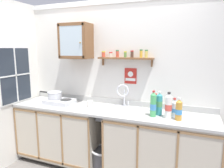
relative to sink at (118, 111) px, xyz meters
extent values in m
cube|color=silver|center=(-0.14, 0.28, 0.33)|extent=(3.46, 0.05, 2.43)
cube|color=white|center=(-0.14, 0.25, 1.49)|extent=(3.46, 0.02, 0.05)
cube|color=black|center=(-0.92, -0.01, -0.85)|extent=(1.24, 0.52, 0.08)
cube|color=beige|center=(-0.92, -0.04, -0.41)|extent=(1.26, 0.58, 0.80)
cube|color=#997047|center=(-0.92, -0.33, -0.04)|extent=(1.26, 0.01, 0.03)
cube|color=#997047|center=(-0.92, -0.33, -0.76)|extent=(1.26, 0.01, 0.03)
cube|color=#997047|center=(-1.55, -0.33, -0.41)|extent=(0.02, 0.01, 0.74)
cube|color=#997047|center=(-1.13, -0.33, -0.41)|extent=(0.02, 0.01, 0.74)
cube|color=#997047|center=(-0.71, -0.33, -0.41)|extent=(0.02, 0.01, 0.74)
cube|color=#997047|center=(-0.29, -0.33, -0.41)|extent=(0.02, 0.01, 0.74)
cube|color=beige|center=(0.59, -0.04, -0.41)|extent=(1.36, 0.58, 0.80)
cube|color=#997047|center=(0.59, -0.33, -0.04)|extent=(1.36, 0.01, 0.03)
cube|color=#997047|center=(-0.09, -0.33, -0.41)|extent=(0.02, 0.01, 0.74)
cube|color=#997047|center=(0.36, -0.33, -0.41)|extent=(0.02, 0.01, 0.74)
cube|color=#997047|center=(0.82, -0.33, -0.41)|extent=(0.02, 0.01, 0.74)
cube|color=#B2B2AD|center=(-0.14, -0.04, 0.01)|extent=(2.82, 0.61, 0.03)
cube|color=#B2B2AD|center=(-0.14, 0.24, 0.07)|extent=(2.82, 0.02, 0.08)
cube|color=silver|center=(0.00, -0.02, 0.03)|extent=(0.59, 0.42, 0.01)
cube|color=slate|center=(0.00, -0.02, -0.10)|extent=(0.51, 0.34, 0.01)
cube|color=slate|center=(0.00, 0.16, -0.04)|extent=(0.51, 0.01, 0.14)
cube|color=slate|center=(0.00, -0.19, -0.04)|extent=(0.51, 0.01, 0.14)
cylinder|color=#4C4C51|center=(0.00, -0.02, -0.11)|extent=(0.04, 0.04, 0.01)
cylinder|color=silver|center=(0.02, 0.21, 0.04)|extent=(0.05, 0.05, 0.02)
cylinder|color=silver|center=(0.02, 0.21, 0.16)|extent=(0.02, 0.02, 0.22)
torus|color=silver|center=(0.02, 0.13, 0.27)|extent=(0.18, 0.02, 0.18)
cylinder|color=silver|center=(0.08, 0.21, 0.07)|extent=(0.02, 0.02, 0.05)
cube|color=silver|center=(-0.93, -0.05, 0.06)|extent=(0.42, 0.30, 0.07)
cylinder|color=#2D2D2D|center=(-1.03, -0.03, 0.09)|extent=(0.17, 0.17, 0.01)
cylinder|color=#2D2D2D|center=(-0.82, -0.03, 0.09)|extent=(0.17, 0.17, 0.01)
cylinder|color=black|center=(-1.03, -0.18, 0.06)|extent=(0.03, 0.02, 0.03)
cylinder|color=black|center=(-0.82, -0.18, 0.06)|extent=(0.03, 0.02, 0.03)
cylinder|color=silver|center=(-1.03, -0.03, 0.14)|extent=(0.21, 0.21, 0.10)
torus|color=silver|center=(-1.03, -0.03, 0.19)|extent=(0.22, 0.22, 0.01)
cylinder|color=black|center=(-1.22, -0.02, 0.18)|extent=(0.18, 0.03, 0.02)
cylinder|color=white|center=(0.68, -0.12, 0.16)|extent=(0.08, 0.08, 0.26)
cone|color=white|center=(0.68, -0.12, 0.31)|extent=(0.08, 0.08, 0.04)
cylinder|color=#262626|center=(0.68, -0.12, 0.33)|extent=(0.04, 0.04, 0.02)
cylinder|color=#D84C3F|center=(0.68, -0.12, 0.16)|extent=(0.08, 0.08, 0.07)
cylinder|color=teal|center=(0.56, -0.03, 0.15)|extent=(0.07, 0.07, 0.25)
cone|color=teal|center=(0.56, -0.03, 0.29)|extent=(0.07, 0.07, 0.03)
cylinder|color=white|center=(0.56, -0.03, 0.32)|extent=(0.03, 0.03, 0.02)
cylinder|color=#4C9959|center=(0.56, -0.03, 0.17)|extent=(0.08, 0.08, 0.07)
cylinder|color=#8CB7E0|center=(0.50, 0.06, 0.13)|extent=(0.07, 0.07, 0.20)
cone|color=#8CB7E0|center=(0.50, 0.06, 0.24)|extent=(0.06, 0.06, 0.03)
cylinder|color=red|center=(0.50, 0.06, 0.27)|extent=(0.03, 0.03, 0.02)
cylinder|color=#4C9959|center=(0.50, 0.06, 0.12)|extent=(0.07, 0.07, 0.06)
cylinder|color=silver|center=(0.74, -0.01, 0.11)|extent=(0.08, 0.08, 0.17)
cone|color=silver|center=(0.74, -0.01, 0.22)|extent=(0.08, 0.08, 0.04)
cylinder|color=red|center=(0.74, -0.01, 0.25)|extent=(0.04, 0.04, 0.02)
cylinder|color=#3F8CCC|center=(0.74, -0.01, 0.10)|extent=(0.08, 0.08, 0.05)
cylinder|color=#4CB266|center=(0.50, -0.12, 0.16)|extent=(0.07, 0.07, 0.27)
cone|color=#4CB266|center=(0.50, -0.12, 0.31)|extent=(0.07, 0.07, 0.03)
cylinder|color=red|center=(0.50, -0.12, 0.34)|extent=(0.03, 0.03, 0.02)
cylinder|color=#3F8CCC|center=(0.50, -0.12, 0.15)|extent=(0.08, 0.08, 0.08)
cylinder|color=gold|center=(0.80, -0.14, 0.13)|extent=(0.08, 0.08, 0.21)
cone|color=gold|center=(0.80, -0.14, 0.26)|extent=(0.07, 0.07, 0.03)
cylinder|color=white|center=(0.80, -0.14, 0.28)|extent=(0.03, 0.03, 0.02)
cylinder|color=#3F8CCC|center=(0.80, -0.14, 0.13)|extent=(0.08, 0.08, 0.06)
cylinder|color=white|center=(-0.41, -0.04, 0.07)|extent=(0.08, 0.08, 0.09)
torus|color=white|center=(-0.42, 0.01, 0.08)|extent=(0.02, 0.07, 0.06)
cube|color=brown|center=(-0.71, 0.12, 0.96)|extent=(0.45, 0.27, 0.51)
cube|color=silver|center=(-0.71, -0.02, 0.96)|extent=(0.37, 0.01, 0.42)
cube|color=brown|center=(-0.91, -0.02, 0.96)|extent=(0.04, 0.01, 0.48)
cube|color=brown|center=(-0.51, -0.02, 0.96)|extent=(0.04, 0.01, 0.48)
cube|color=brown|center=(-0.71, -0.02, 1.19)|extent=(0.42, 0.01, 0.04)
cube|color=brown|center=(-0.71, -0.02, 0.73)|extent=(0.42, 0.01, 0.04)
sphere|color=olive|center=(-0.55, -0.04, 0.93)|extent=(0.02, 0.02, 0.02)
cube|color=brown|center=(0.04, 0.18, 0.72)|extent=(0.79, 0.14, 0.02)
cube|color=brown|center=(-0.33, 0.24, 0.66)|extent=(0.02, 0.03, 0.10)
cube|color=brown|center=(0.40, 0.24, 0.66)|extent=(0.02, 0.03, 0.10)
cylinder|color=#CC4C33|center=(-0.29, 0.17, 0.76)|extent=(0.05, 0.05, 0.07)
cylinder|color=yellow|center=(-0.29, 0.17, 0.81)|extent=(0.05, 0.05, 0.02)
cylinder|color=silver|center=(-0.19, 0.20, 0.76)|extent=(0.05, 0.05, 0.06)
cylinder|color=red|center=(-0.19, 0.20, 0.79)|extent=(0.05, 0.05, 0.02)
cylinder|color=#CC4C33|center=(-0.08, 0.17, 0.77)|extent=(0.04, 0.04, 0.09)
cylinder|color=#33723F|center=(-0.08, 0.17, 0.82)|extent=(0.04, 0.04, 0.02)
cylinder|color=#598C3F|center=(0.03, 0.20, 0.76)|extent=(0.04, 0.04, 0.07)
cylinder|color=yellow|center=(0.03, 0.20, 0.81)|extent=(0.04, 0.04, 0.02)
cylinder|color=#4C3326|center=(0.13, 0.19, 0.77)|extent=(0.04, 0.04, 0.08)
cylinder|color=red|center=(0.13, 0.19, 0.82)|extent=(0.04, 0.04, 0.02)
cylinder|color=gold|center=(0.25, 0.20, 0.78)|extent=(0.04, 0.04, 0.09)
cylinder|color=#33723F|center=(0.25, 0.20, 0.83)|extent=(0.04, 0.04, 0.02)
cylinder|color=#E0C659|center=(0.33, 0.17, 0.77)|extent=(0.04, 0.04, 0.09)
cylinder|color=#33723F|center=(0.33, 0.17, 0.83)|extent=(0.04, 0.04, 0.02)
cube|color=#B2261E|center=(0.10, 0.25, 0.46)|extent=(0.18, 0.01, 0.22)
cube|color=white|center=(0.10, 0.24, 0.41)|extent=(0.15, 0.00, 0.04)
cylinder|color=white|center=(0.10, 0.24, 0.49)|extent=(0.08, 0.00, 0.08)
cube|color=#262D38|center=(-1.56, -0.24, 0.45)|extent=(0.01, 0.56, 0.81)
cube|color=white|center=(-1.57, -0.24, 0.45)|extent=(0.02, 0.60, 0.85)
cube|color=white|center=(-1.55, -0.24, 0.45)|extent=(0.01, 0.02, 0.81)
cube|color=white|center=(-1.55, -0.24, 0.45)|extent=(0.01, 0.56, 0.02)
cylinder|color=#4C4C51|center=(-0.19, -0.12, -0.72)|extent=(0.29, 0.29, 0.34)
torus|color=white|center=(-0.19, -0.12, -0.55)|extent=(0.33, 0.33, 0.03)
camera|label=1|loc=(0.91, -2.56, 0.85)|focal=32.86mm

